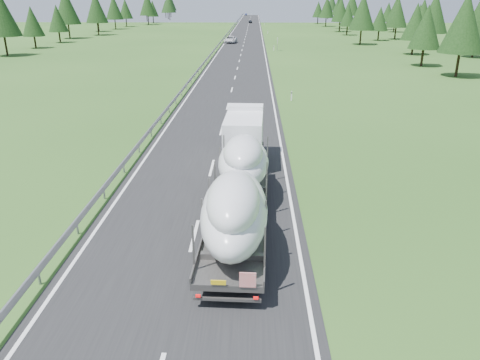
{
  "coord_description": "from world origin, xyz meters",
  "views": [
    {
      "loc": [
        2.62,
        -18.63,
        9.97
      ],
      "look_at": [
        1.99,
        2.18,
        1.87
      ],
      "focal_mm": 35.0,
      "sensor_mm": 36.0,
      "label": 1
    }
  ],
  "objects_px": {
    "distant_van": "(231,40)",
    "distant_car_blue": "(246,14)",
    "highway_sign": "(277,42)",
    "boat_truck": "(240,172)",
    "distant_car_dark": "(250,21)"
  },
  "relations": [
    {
      "from": "distant_van",
      "to": "distant_car_blue",
      "type": "relative_size",
      "value": 1.49
    },
    {
      "from": "highway_sign",
      "to": "boat_truck",
      "type": "distance_m",
      "value": 77.44
    },
    {
      "from": "boat_truck",
      "to": "distant_van",
      "type": "bearing_deg",
      "value": 93.13
    },
    {
      "from": "distant_van",
      "to": "distant_car_blue",
      "type": "bearing_deg",
      "value": 93.77
    },
    {
      "from": "highway_sign",
      "to": "distant_car_blue",
      "type": "relative_size",
      "value": 0.67
    },
    {
      "from": "distant_van",
      "to": "distant_car_dark",
      "type": "xyz_separation_m",
      "value": [
        3.7,
        97.34,
        -0.16
      ]
    },
    {
      "from": "highway_sign",
      "to": "boat_truck",
      "type": "xyz_separation_m",
      "value": [
        -5.21,
        -77.27,
        0.25
      ]
    },
    {
      "from": "distant_van",
      "to": "distant_car_dark",
      "type": "distance_m",
      "value": 97.41
    },
    {
      "from": "distant_van",
      "to": "highway_sign",
      "type": "bearing_deg",
      "value": -55.15
    },
    {
      "from": "highway_sign",
      "to": "distant_van",
      "type": "xyz_separation_m",
      "value": [
        -10.37,
        17.21,
        -1.0
      ]
    },
    {
      "from": "boat_truck",
      "to": "distant_car_dark",
      "type": "bearing_deg",
      "value": 90.44
    },
    {
      "from": "highway_sign",
      "to": "distant_car_dark",
      "type": "xyz_separation_m",
      "value": [
        -6.68,
        114.55,
        -1.16
      ]
    },
    {
      "from": "distant_van",
      "to": "distant_car_dark",
      "type": "height_order",
      "value": "distant_van"
    },
    {
      "from": "highway_sign",
      "to": "distant_car_blue",
      "type": "height_order",
      "value": "highway_sign"
    },
    {
      "from": "highway_sign",
      "to": "boat_truck",
      "type": "relative_size",
      "value": 0.14
    }
  ]
}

